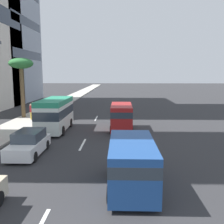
# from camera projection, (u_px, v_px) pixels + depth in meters

# --- Properties ---
(ground_plane) EXTENTS (198.00, 198.00, 0.00)m
(ground_plane) POSITION_uv_depth(u_px,v_px,m) (100.00, 111.00, 37.12)
(ground_plane) COLOR #2D2D30
(sidewalk_right) EXTENTS (162.00, 3.60, 0.15)m
(sidewalk_right) POSITION_uv_depth(u_px,v_px,m) (48.00, 110.00, 37.34)
(sidewalk_right) COLOR #B2ADA3
(sidewalk_right) RESTS_ON ground_plane
(lane_stripe_mid) EXTENTS (3.20, 0.16, 0.01)m
(lane_stripe_mid) POSITION_uv_depth(u_px,v_px,m) (83.00, 144.00, 19.68)
(lane_stripe_mid) COLOR silver
(lane_stripe_mid) RESTS_ON ground_plane
(lane_stripe_far) EXTENTS (3.20, 0.16, 0.01)m
(lane_stripe_far) POSITION_uv_depth(u_px,v_px,m) (96.00, 118.00, 30.99)
(lane_stripe_far) COLOR silver
(lane_stripe_far) RESTS_ON ground_plane
(van_lead) EXTENTS (4.94, 2.06, 2.47)m
(van_lead) POSITION_uv_depth(u_px,v_px,m) (121.00, 116.00, 24.27)
(van_lead) COLOR #A51E1E
(van_lead) RESTS_ON ground_plane
(minibus_second) EXTENTS (6.40, 2.38, 3.02)m
(minibus_second) POSITION_uv_depth(u_px,v_px,m) (55.00, 113.00, 24.15)
(minibus_second) COLOR silver
(minibus_second) RESTS_ON ground_plane
(van_third) EXTENTS (4.94, 2.22, 2.27)m
(van_third) POSITION_uv_depth(u_px,v_px,m) (132.00, 162.00, 12.09)
(van_third) COLOR #1E478C
(van_third) RESTS_ON ground_plane
(car_fourth) EXTENTS (4.34, 1.86, 1.61)m
(car_fourth) POSITION_uv_depth(u_px,v_px,m) (29.00, 144.00, 17.15)
(car_fourth) COLOR white
(car_fourth) RESTS_ON ground_plane
(pedestrian_near_lamp) EXTENTS (0.30, 0.36, 1.66)m
(pedestrian_near_lamp) POSITION_uv_depth(u_px,v_px,m) (33.00, 108.00, 32.14)
(pedestrian_near_lamp) COLOR gold
(pedestrian_near_lamp) RESTS_ON sidewalk_right
(pedestrian_mid_block) EXTENTS (0.35, 0.26, 1.79)m
(pedestrian_mid_block) POSITION_uv_depth(u_px,v_px,m) (31.00, 111.00, 29.24)
(pedestrian_mid_block) COLOR gold
(pedestrian_mid_block) RESTS_ON sidewalk_right
(palm_tree) EXTENTS (2.82, 2.82, 7.02)m
(palm_tree) POSITION_uv_depth(u_px,v_px,m) (21.00, 67.00, 30.05)
(palm_tree) COLOR brown
(palm_tree) RESTS_ON sidewalk_right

